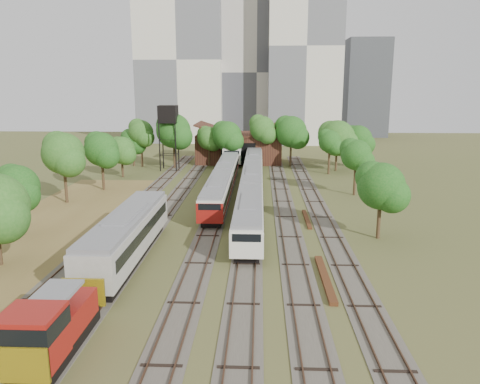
{
  "coord_description": "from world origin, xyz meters",
  "views": [
    {
      "loc": [
        3.0,
        -32.86,
        14.15
      ],
      "look_at": [
        0.77,
        19.26,
        2.5
      ],
      "focal_mm": 35.0,
      "sensor_mm": 36.0,
      "label": 1
    }
  ],
  "objects_px": {
    "railcar_red_set": "(223,180)",
    "water_tower": "(168,116)",
    "railcar_green_set": "(252,182)",
    "shunter_locomotive": "(49,329)"
  },
  "relations": [
    {
      "from": "railcar_red_set",
      "to": "water_tower",
      "type": "xyz_separation_m",
      "value": [
        -10.86,
        18.34,
        7.66
      ]
    },
    {
      "from": "railcar_green_set",
      "to": "shunter_locomotive",
      "type": "bearing_deg",
      "value": -104.25
    },
    {
      "from": "shunter_locomotive",
      "to": "railcar_green_set",
      "type": "bearing_deg",
      "value": 75.75
    },
    {
      "from": "railcar_red_set",
      "to": "shunter_locomotive",
      "type": "height_order",
      "value": "shunter_locomotive"
    },
    {
      "from": "railcar_green_set",
      "to": "shunter_locomotive",
      "type": "distance_m",
      "value": 40.61
    },
    {
      "from": "shunter_locomotive",
      "to": "water_tower",
      "type": "bearing_deg",
      "value": 94.72
    },
    {
      "from": "railcar_red_set",
      "to": "shunter_locomotive",
      "type": "distance_m",
      "value": 40.89
    },
    {
      "from": "railcar_green_set",
      "to": "shunter_locomotive",
      "type": "relative_size",
      "value": 6.43
    },
    {
      "from": "shunter_locomotive",
      "to": "water_tower",
      "type": "height_order",
      "value": "water_tower"
    },
    {
      "from": "railcar_green_set",
      "to": "water_tower",
      "type": "bearing_deg",
      "value": 127.41
    }
  ]
}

